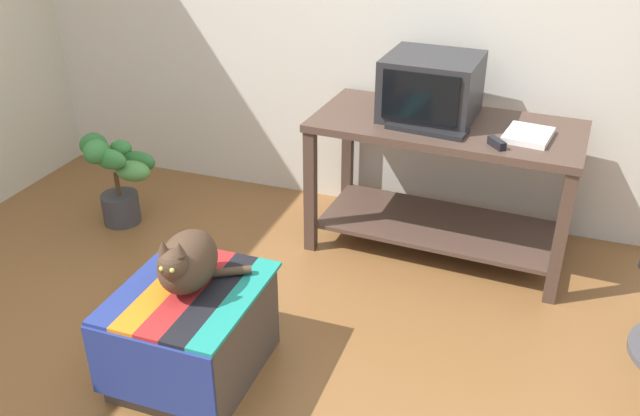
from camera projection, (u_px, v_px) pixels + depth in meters
desk at (443, 165)px, 3.62m from camera, size 1.41×0.72×0.75m
tv_monitor at (431, 88)px, 3.52m from camera, size 0.49×0.47×0.32m
keyboard at (427, 128)px, 3.41m from camera, size 0.42×0.20×0.02m
book at (528, 135)px, 3.32m from camera, size 0.24×0.28×0.03m
ottoman_with_blanket at (192, 332)px, 2.85m from camera, size 0.55×0.66×0.42m
cat at (187, 262)px, 2.71m from camera, size 0.33×0.37×0.29m
potted_plant at (116, 174)px, 3.96m from camera, size 0.47×0.37×0.57m
stapler at (497, 143)px, 3.22m from camera, size 0.10×0.11×0.04m
pen at (542, 133)px, 3.37m from camera, size 0.08×0.12×0.01m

